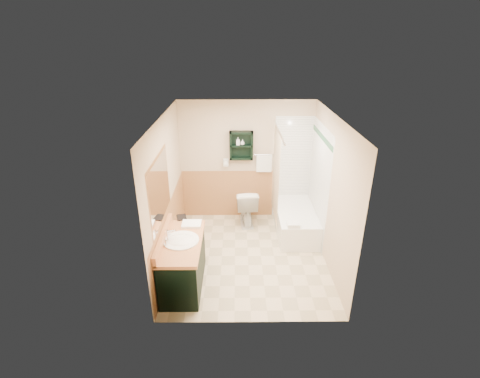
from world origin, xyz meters
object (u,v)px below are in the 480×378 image
(wall_shelf, at_px, (241,146))
(soap_bottle_b, at_px, (242,143))
(bathtub, at_px, (295,220))
(hair_dryer, at_px, (226,162))
(vanity, at_px, (183,263))
(vanity_book, at_px, (176,213))
(soap_bottle_a, at_px, (238,143))
(toilet, at_px, (246,206))

(wall_shelf, xyz_separation_m, soap_bottle_b, (0.02, -0.01, 0.05))
(wall_shelf, bearing_deg, bathtub, -28.65)
(hair_dryer, bearing_deg, vanity, -105.45)
(bathtub, height_order, vanity_book, vanity_book)
(soap_bottle_b, bearing_deg, vanity, -113.39)
(vanity, bearing_deg, soap_bottle_b, 66.61)
(hair_dryer, xyz_separation_m, vanity, (-0.59, -2.15, -0.81))
(wall_shelf, xyz_separation_m, bathtub, (1.03, -0.56, -1.31))
(hair_dryer, bearing_deg, soap_bottle_a, -7.23)
(wall_shelf, height_order, soap_bottle_b, wall_shelf)
(vanity, xyz_separation_m, toilet, (0.99, 1.90, -0.02))
(vanity, distance_m, bathtub, 2.48)
(vanity_book, xyz_separation_m, soap_bottle_a, (1.00, 1.46, 0.72))
(vanity, xyz_separation_m, soap_bottle_a, (0.83, 2.12, 1.21))
(bathtub, bearing_deg, toilet, 160.11)
(bathtub, height_order, soap_bottle_a, soap_bottle_a)
(vanity_book, bearing_deg, toilet, 33.68)
(bathtub, distance_m, soap_bottle_a, 1.83)
(bathtub, bearing_deg, soap_bottle_a, 152.98)
(bathtub, xyz_separation_m, vanity_book, (-2.08, -0.90, 0.64))
(vanity_book, bearing_deg, vanity, -89.32)
(vanity, bearing_deg, wall_shelf, 67.18)
(vanity, bearing_deg, vanity_book, 103.90)
(hair_dryer, relative_size, vanity, 0.20)
(vanity, relative_size, soap_bottle_b, 11.93)
(wall_shelf, height_order, toilet, wall_shelf)
(hair_dryer, relative_size, bathtub, 0.16)
(vanity_book, bearing_deg, soap_bottle_a, 42.38)
(hair_dryer, distance_m, soap_bottle_b, 0.52)
(wall_shelf, height_order, vanity_book, wall_shelf)
(vanity, distance_m, toilet, 2.15)
(bathtub, relative_size, soap_bottle_b, 14.67)
(bathtub, bearing_deg, hair_dryer, 156.18)
(hair_dryer, relative_size, soap_bottle_a, 1.62)
(soap_bottle_a, bearing_deg, vanity, -111.40)
(vanity_book, relative_size, soap_bottle_a, 1.38)
(soap_bottle_a, distance_m, soap_bottle_b, 0.09)
(toilet, relative_size, soap_bottle_b, 7.33)
(hair_dryer, xyz_separation_m, soap_bottle_a, (0.24, -0.03, 0.40))
(soap_bottle_a, height_order, soap_bottle_b, soap_bottle_b)
(toilet, bearing_deg, vanity_book, 42.97)
(toilet, bearing_deg, hair_dryer, -36.05)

